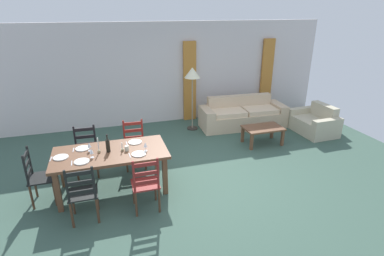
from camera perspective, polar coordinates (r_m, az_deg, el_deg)
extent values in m
cube|color=#395548|center=(5.87, 0.72, -9.36)|extent=(9.60, 9.60, 0.02)
cube|color=silver|center=(8.40, -6.21, 10.10)|extent=(9.60, 0.16, 2.70)
cube|color=#BB772F|center=(8.51, -0.44, 8.66)|extent=(0.35, 0.08, 2.20)
cube|color=#BB772F|center=(9.47, 13.81, 9.37)|extent=(0.35, 0.08, 2.20)
cube|color=brown|center=(5.34, -15.09, -4.56)|extent=(1.90, 0.96, 0.05)
cube|color=brown|center=(5.25, -23.89, -10.97)|extent=(0.08, 0.08, 0.70)
cube|color=brown|center=(5.26, -5.10, -8.91)|extent=(0.08, 0.08, 0.70)
cube|color=brown|center=(5.91, -23.21, -7.11)|extent=(0.08, 0.08, 0.70)
cube|color=brown|center=(5.92, -6.68, -5.30)|extent=(0.08, 0.08, 0.70)
cube|color=black|center=(4.89, -19.80, -11.49)|extent=(0.42, 0.40, 0.03)
cylinder|color=#4E3120|center=(5.18, -21.48, -12.82)|extent=(0.04, 0.04, 0.43)
cylinder|color=#4E3120|center=(5.15, -17.41, -12.43)|extent=(0.04, 0.04, 0.43)
cylinder|color=#4E3120|center=(4.90, -21.65, -15.01)|extent=(0.04, 0.04, 0.43)
cylinder|color=#4E3120|center=(4.87, -17.31, -14.61)|extent=(0.04, 0.04, 0.43)
cylinder|color=black|center=(4.63, -22.50, -10.08)|extent=(0.04, 0.04, 0.50)
cylinder|color=black|center=(4.60, -18.00, -9.64)|extent=(0.04, 0.04, 0.50)
cube|color=black|center=(4.68, -20.04, -11.23)|extent=(0.38, 0.03, 0.06)
cube|color=black|center=(4.60, -20.28, -9.65)|extent=(0.38, 0.03, 0.06)
cube|color=black|center=(4.53, -20.53, -8.02)|extent=(0.38, 0.03, 0.06)
cube|color=maroon|center=(4.89, -8.77, -10.35)|extent=(0.42, 0.40, 0.03)
cylinder|color=#4E3120|center=(5.14, -10.93, -11.80)|extent=(0.04, 0.04, 0.43)
cylinder|color=#4E3120|center=(5.17, -6.90, -11.29)|extent=(0.04, 0.04, 0.43)
cylinder|color=#4E3120|center=(4.86, -10.46, -13.95)|extent=(0.04, 0.04, 0.43)
cylinder|color=#4E3120|center=(4.90, -6.17, -13.38)|extent=(0.04, 0.04, 0.43)
cylinder|color=maroon|center=(4.59, -10.88, -8.94)|extent=(0.04, 0.04, 0.50)
cylinder|color=maroon|center=(4.63, -6.41, -8.39)|extent=(0.04, 0.04, 0.50)
cube|color=maroon|center=(4.68, -8.54, -10.04)|extent=(0.38, 0.03, 0.06)
cube|color=maroon|center=(4.60, -8.65, -8.45)|extent=(0.38, 0.03, 0.06)
cube|color=maroon|center=(4.53, -8.75, -6.81)|extent=(0.38, 0.03, 0.06)
cube|color=black|center=(6.08, -19.24, -4.63)|extent=(0.43, 0.41, 0.03)
cylinder|color=#4E3120|center=(6.02, -17.34, -7.14)|extent=(0.04, 0.04, 0.43)
cylinder|color=#4E3120|center=(6.05, -20.76, -7.43)|extent=(0.04, 0.04, 0.43)
cylinder|color=#4E3120|center=(6.32, -17.29, -5.69)|extent=(0.04, 0.04, 0.43)
cylinder|color=#4E3120|center=(6.36, -20.53, -5.98)|extent=(0.04, 0.04, 0.43)
cylinder|color=black|center=(6.12, -17.79, -1.59)|extent=(0.04, 0.04, 0.50)
cylinder|color=black|center=(6.15, -21.13, -1.90)|extent=(0.04, 0.04, 0.50)
cube|color=black|center=(6.18, -19.32, -2.85)|extent=(0.38, 0.04, 0.06)
cube|color=black|center=(6.13, -19.49, -1.57)|extent=(0.38, 0.04, 0.06)
cube|color=black|center=(6.07, -19.66, -0.27)|extent=(0.38, 0.04, 0.06)
cube|color=maroon|center=(6.14, -10.72, -3.51)|extent=(0.44, 0.42, 0.03)
cylinder|color=#4E3120|center=(6.09, -8.76, -5.97)|extent=(0.04, 0.04, 0.43)
cylinder|color=#4E3120|center=(6.08, -12.15, -6.29)|extent=(0.04, 0.04, 0.43)
cylinder|color=#4E3120|center=(6.40, -9.07, -4.59)|extent=(0.04, 0.04, 0.43)
cylinder|color=#4E3120|center=(6.38, -12.30, -4.89)|extent=(0.04, 0.04, 0.43)
cylinder|color=maroon|center=(6.20, -9.34, -0.50)|extent=(0.04, 0.04, 0.50)
cylinder|color=maroon|center=(6.18, -12.66, -0.80)|extent=(0.04, 0.04, 0.50)
cube|color=maroon|center=(6.24, -10.91, -1.76)|extent=(0.38, 0.04, 0.06)
cube|color=maroon|center=(6.18, -11.01, -0.48)|extent=(0.38, 0.04, 0.06)
cube|color=maroon|center=(6.13, -11.11, 0.82)|extent=(0.38, 0.04, 0.06)
cube|color=black|center=(5.56, -26.31, -8.37)|extent=(0.40, 0.42, 0.03)
cylinder|color=#4E3120|center=(5.79, -24.05, -9.34)|extent=(0.04, 0.04, 0.43)
cylinder|color=#4E3120|center=(5.49, -24.37, -11.21)|extent=(0.04, 0.04, 0.43)
cylinder|color=#4E3120|center=(5.85, -27.38, -9.62)|extent=(0.04, 0.04, 0.43)
cylinder|color=#4E3120|center=(5.55, -27.90, -11.48)|extent=(0.04, 0.04, 0.43)
cylinder|color=black|center=(5.63, -28.23, -5.30)|extent=(0.04, 0.04, 0.50)
cylinder|color=black|center=(5.32, -28.83, -6.99)|extent=(0.04, 0.04, 0.50)
cube|color=black|center=(5.53, -28.28, -7.32)|extent=(0.03, 0.38, 0.06)
cube|color=black|center=(5.47, -28.56, -5.93)|extent=(0.03, 0.38, 0.06)
cube|color=black|center=(5.41, -28.84, -4.52)|extent=(0.03, 0.38, 0.06)
cylinder|color=white|center=(5.12, -20.01, -5.94)|extent=(0.24, 0.24, 0.02)
cube|color=silver|center=(5.14, -21.67, -6.17)|extent=(0.02, 0.17, 0.01)
cylinder|color=white|center=(5.13, -9.95, -4.84)|extent=(0.24, 0.24, 0.02)
cube|color=silver|center=(5.12, -11.62, -5.09)|extent=(0.03, 0.17, 0.01)
cylinder|color=white|center=(5.57, -19.87, -3.63)|extent=(0.24, 0.24, 0.02)
cube|color=silver|center=(5.59, -21.39, -3.85)|extent=(0.02, 0.17, 0.01)
cylinder|color=white|center=(5.58, -10.65, -2.63)|extent=(0.24, 0.24, 0.02)
cube|color=silver|center=(5.57, -12.17, -2.86)|extent=(0.02, 0.17, 0.01)
cylinder|color=white|center=(5.38, -23.44, -5.09)|extent=(0.24, 0.24, 0.02)
cube|color=silver|center=(5.41, -25.00, -5.30)|extent=(0.03, 0.17, 0.01)
cylinder|color=black|center=(5.29, -15.52, -3.26)|extent=(0.07, 0.07, 0.22)
cylinder|color=black|center=(5.23, -15.69, -1.77)|extent=(0.02, 0.02, 0.08)
cylinder|color=black|center=(5.21, -15.74, -1.29)|extent=(0.03, 0.03, 0.02)
cylinder|color=white|center=(5.21, -18.25, -5.27)|extent=(0.06, 0.06, 0.01)
cylinder|color=white|center=(5.20, -18.30, -4.89)|extent=(0.01, 0.01, 0.07)
cone|color=white|center=(5.16, -18.40, -4.12)|extent=(0.06, 0.06, 0.08)
cylinder|color=white|center=(5.23, -8.69, -4.26)|extent=(0.06, 0.06, 0.01)
cylinder|color=white|center=(5.22, -8.71, -3.88)|extent=(0.01, 0.01, 0.07)
cone|color=white|center=(5.18, -8.76, -3.11)|extent=(0.06, 0.06, 0.08)
cylinder|color=white|center=(5.45, -18.63, -4.10)|extent=(0.06, 0.06, 0.01)
cylinder|color=white|center=(5.44, -18.68, -3.74)|extent=(0.01, 0.01, 0.07)
cone|color=white|center=(5.41, -18.77, -3.00)|extent=(0.06, 0.06, 0.08)
cylinder|color=beige|center=(5.28, -12.16, -3.73)|extent=(0.07, 0.07, 0.09)
cylinder|color=#998C66|center=(5.34, -17.07, -4.24)|extent=(0.05, 0.05, 0.04)
cylinder|color=white|center=(5.29, -17.23, -2.92)|extent=(0.02, 0.02, 0.23)
cylinder|color=#998C66|center=(5.29, -12.95, -4.06)|extent=(0.05, 0.05, 0.04)
cylinder|color=white|center=(5.26, -13.02, -3.30)|extent=(0.02, 0.02, 0.12)
cube|color=#CEB390|center=(8.32, 9.50, 1.56)|extent=(1.84, 0.89, 0.40)
cube|color=#CEB390|center=(8.51, 8.79, 3.50)|extent=(1.81, 0.29, 0.80)
cube|color=#CEB390|center=(8.73, 15.70, 2.65)|extent=(0.28, 0.81, 0.58)
cube|color=#CEB390|center=(7.94, 2.77, 1.57)|extent=(0.28, 0.81, 0.58)
cube|color=beige|center=(8.38, 12.57, 3.36)|extent=(0.89, 0.68, 0.12)
cube|color=beige|center=(8.02, 6.80, 2.92)|extent=(0.89, 0.68, 0.12)
cube|color=brown|center=(7.28, 13.21, 0.01)|extent=(0.90, 0.56, 0.04)
cube|color=brown|center=(6.99, 11.13, -2.61)|extent=(0.06, 0.06, 0.38)
cube|color=brown|center=(7.39, 16.64, -1.80)|extent=(0.06, 0.06, 0.38)
cube|color=brown|center=(7.37, 9.49, -1.22)|extent=(0.06, 0.06, 0.38)
cube|color=brown|center=(7.74, 14.82, -0.52)|extent=(0.06, 0.06, 0.38)
cube|color=#BCB396|center=(8.42, 21.72, 0.46)|extent=(0.83, 0.83, 0.38)
cube|color=#BCB396|center=(8.56, 23.42, 1.75)|extent=(0.23, 0.81, 0.72)
cube|color=#BCB396|center=(8.06, 23.97, -0.28)|extent=(0.81, 0.21, 0.52)
cube|color=#BCB396|center=(8.75, 19.77, 1.99)|extent=(0.81, 0.21, 0.52)
cylinder|color=#332D28|center=(8.12, 0.06, -0.02)|extent=(0.28, 0.28, 0.03)
cylinder|color=gray|center=(7.89, 0.06, 4.64)|extent=(0.03, 0.03, 1.35)
cone|color=beige|center=(7.70, 0.06, 10.38)|extent=(0.40, 0.40, 0.26)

